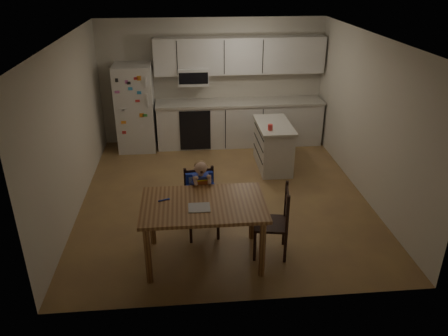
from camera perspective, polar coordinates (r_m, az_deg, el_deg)
name	(u,v)px	position (r m, az deg, el deg)	size (l,w,h in m)	color
room	(221,112)	(7.10, -0.40, 7.28)	(4.52, 5.01, 2.51)	brown
refrigerator	(135,108)	(8.85, -11.50, 7.70)	(0.72, 0.70, 1.70)	silver
kitchen_run	(238,102)	(8.94, 1.85, 8.56)	(3.37, 0.62, 2.15)	silver
kitchen_island	(273,145)	(8.01, 6.44, 2.94)	(0.59, 1.13, 0.84)	silver
red_cup	(270,127)	(7.54, 6.05, 5.31)	(0.08, 0.08, 0.10)	red
dining_table	(203,211)	(5.34, -2.70, -5.63)	(1.51, 0.97, 0.81)	brown
napkin	(199,208)	(5.19, -3.26, -5.18)	(0.26, 0.22, 0.01)	#ACABB0
toddler_spoon	(163,200)	(5.38, -7.96, -4.17)	(0.02, 0.02, 0.12)	#233AB7
chair_booster	(201,190)	(5.89, -3.05, -2.86)	(0.46, 0.46, 1.10)	black
chair_side	(278,217)	(5.57, 7.12, -6.39)	(0.49, 0.49, 0.95)	black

